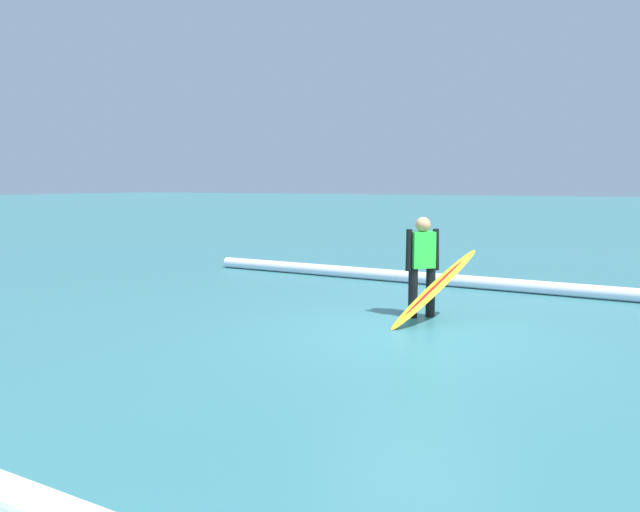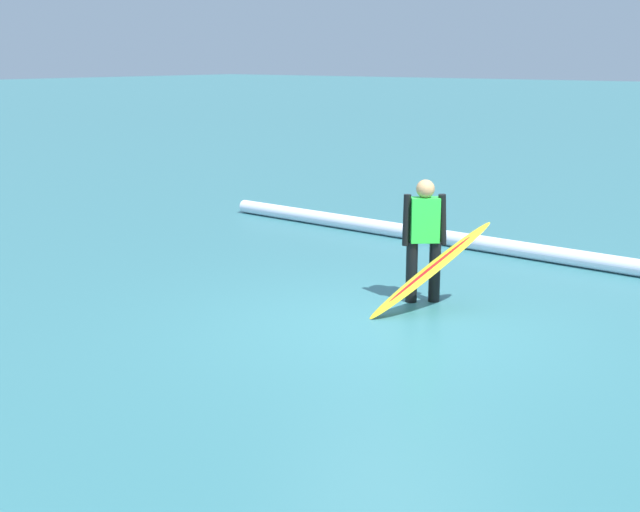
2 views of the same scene
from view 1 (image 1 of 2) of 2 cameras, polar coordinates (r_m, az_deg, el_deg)
The scene contains 4 objects.
ground_plane at distance 8.45m, azimuth 8.48°, elevation -6.96°, with size 189.18×189.18×0.00m, color #34737A.
surfer at distance 9.28m, azimuth 9.36°, elevation -0.48°, with size 0.41×0.41×1.49m.
surfboard at distance 8.93m, azimuth 10.45°, elevation -2.93°, with size 1.02×1.48×1.05m.
wave_crest_foreground at distance 11.71m, azimuth 25.21°, elevation -3.11°, with size 0.24×0.24×16.62m, color white.
Camera 1 is at (-2.77, 7.73, 1.98)m, focal length 34.92 mm.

